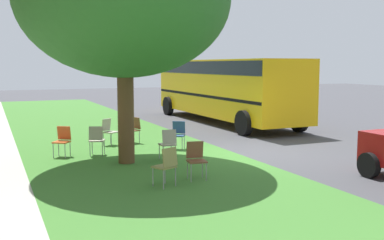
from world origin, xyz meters
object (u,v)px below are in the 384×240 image
at_px(chair_0, 166,164).
at_px(chair_2, 196,157).
at_px(chair_3, 63,139).
at_px(chair_5, 109,130).
at_px(chair_1, 97,138).
at_px(school_bus, 224,84).
at_px(chair_6, 178,133).
at_px(chair_4, 134,128).
at_px(chair_7, 168,142).

bearing_deg(chair_0, chair_2, -66.52).
bearing_deg(chair_3, chair_5, -50.96).
height_order(chair_1, school_bus, school_bus).
xyz_separation_m(chair_5, chair_6, (-1.59, -1.83, 0.00)).
bearing_deg(chair_5, chair_4, -84.91).
distance_m(chair_6, school_bus, 7.29).
relative_size(chair_0, chair_1, 1.00).
distance_m(chair_1, chair_7, 2.23).
bearing_deg(chair_6, chair_0, 154.81).
distance_m(chair_4, chair_6, 1.92).
relative_size(chair_2, chair_6, 1.00).
bearing_deg(chair_2, chair_4, -1.31).
bearing_deg(chair_7, chair_6, -31.05).
bearing_deg(chair_3, chair_4, -60.51).
relative_size(chair_1, chair_4, 1.00).
relative_size(chair_4, chair_5, 1.00).
distance_m(chair_0, chair_6, 4.60).
bearing_deg(chair_2, chair_3, 31.42).
bearing_deg(chair_5, chair_7, -163.64).
bearing_deg(chair_6, chair_2, 164.00).
height_order(chair_1, chair_5, same).
height_order(chair_2, chair_4, same).
bearing_deg(chair_7, chair_4, 0.75).
height_order(chair_3, school_bus, school_bus).
height_order(chair_1, chair_6, same).
bearing_deg(chair_6, chair_4, 29.96).
bearing_deg(chair_5, chair_3, 129.04).
bearing_deg(chair_7, chair_3, 56.31).
bearing_deg(chair_5, chair_6, -130.91).
xyz_separation_m(chair_2, chair_3, (4.00, 2.44, 0.00)).
distance_m(chair_3, chair_5, 2.18).
bearing_deg(chair_5, school_bus, -58.10).
relative_size(chair_5, chair_6, 1.00).
height_order(chair_0, chair_1, same).
bearing_deg(chair_0, chair_6, -25.19).
relative_size(chair_4, school_bus, 0.08).
xyz_separation_m(chair_1, chair_3, (0.26, 0.93, 0.00)).
xyz_separation_m(chair_2, chair_7, (2.26, -0.17, 0.00)).
relative_size(chair_1, chair_3, 1.00).
distance_m(chair_1, school_bus, 9.17).
distance_m(chair_0, chair_7, 2.84).
bearing_deg(chair_4, chair_1, 136.34).
bearing_deg(chair_5, chair_0, 178.73).
height_order(chair_4, chair_6, same).
relative_size(chair_6, chair_7, 1.00).
distance_m(chair_0, chair_3, 4.65).
relative_size(chair_5, school_bus, 0.08).
height_order(chair_2, chair_5, same).
distance_m(chair_4, chair_7, 3.19).
xyz_separation_m(chair_0, chair_3, (4.38, 1.57, 0.00)).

